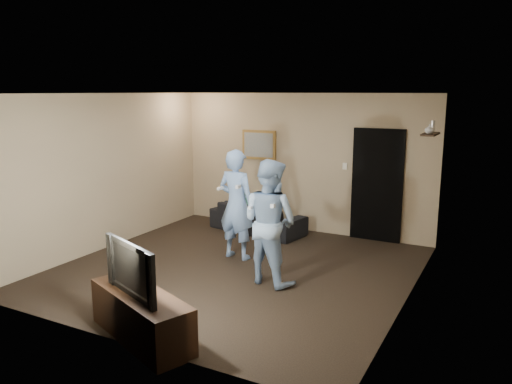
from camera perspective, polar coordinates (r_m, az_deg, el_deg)
The scene contains 19 objects.
ground at distance 7.61m, azimuth -2.27°, elevation -8.80°, with size 5.00×5.00×0.00m, color black.
ceiling at distance 7.14m, azimuth -2.44°, elevation 11.19°, with size 5.00×5.00×0.04m, color silver.
wall_back at distance 9.47m, azimuth 5.26°, elevation 3.33°, with size 5.00×0.04×2.60m, color tan.
wall_front at distance 5.30m, azimuth -16.07°, elevation -3.55°, with size 5.00×0.04×2.60m, color tan.
wall_left at distance 8.77m, azimuth -16.65°, elevation 2.24°, with size 0.04×5.00×2.60m, color tan.
wall_right at distance 6.40m, azimuth 17.39°, elevation -1.08°, with size 0.04×5.00×2.60m, color tan.
sofa at distance 9.49m, azimuth 0.17°, elevation -2.95°, with size 1.85×0.72×0.54m, color black.
throw_pillow at distance 9.57m, azimuth -1.27°, elevation -1.54°, with size 0.45×0.14×0.45m, color #1B5149.
painting_frame at distance 9.79m, azimuth 0.35°, elevation 5.41°, with size 0.72×0.05×0.57m, color olive.
painting_canvas at distance 9.77m, azimuth 0.28°, elevation 5.39°, with size 0.62×0.01×0.47m, color slate.
doorway at distance 9.05m, azimuth 13.66°, elevation 0.74°, with size 0.90×0.06×2.00m, color black.
light_switch at distance 9.16m, azimuth 10.12°, elevation 2.92°, with size 0.08×0.02×0.12m, color silver.
wall_shelf at distance 8.08m, azimuth 19.30°, elevation 6.27°, with size 0.20×0.60×0.03m, color black.
shelf_vase at distance 7.96m, azimuth 19.21°, elevation 6.82°, with size 0.14×0.14×0.14m, color #B8B8BD.
shelf_figurine at distance 8.25m, azimuth 19.54°, elevation 7.07°, with size 0.06×0.06×0.18m, color silver.
tv_console at distance 5.68m, azimuth -12.98°, elevation -13.67°, with size 1.48×0.48×0.53m, color black.
television at distance 5.47m, azimuth -13.24°, elevation -8.39°, with size 1.01×0.13×0.58m, color black.
wii_player_left at distance 7.88m, azimuth -2.24°, elevation -1.42°, with size 0.67×0.52×1.75m.
wii_player_right at distance 6.87m, azimuth 1.57°, elevation -3.40°, with size 0.97×0.83×1.74m.
Camera 1 is at (3.59, -6.17, 2.63)m, focal length 35.00 mm.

